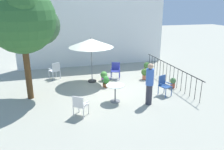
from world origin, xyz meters
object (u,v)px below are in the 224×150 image
patio_chair_2 (80,104)px  potted_plant_2 (104,76)px  potted_plant_3 (173,82)px  potted_plant_4 (147,66)px  patio_umbrella_0 (91,43)px  standing_person (150,83)px  cafe_table_0 (115,90)px  patio_chair_3 (164,84)px  potted_plant_1 (145,73)px  patio_chair_0 (55,69)px  potted_plant_0 (106,81)px  patio_chair_1 (116,69)px  shade_tree (23,19)px

patio_chair_2 → potted_plant_2: 4.12m
potted_plant_3 → potted_plant_4: bearing=91.3°
patio_umbrella_0 → patio_chair_2: 4.19m
patio_chair_2 → standing_person: 2.96m
cafe_table_0 → potted_plant_2: 2.79m
patio_chair_3 → potted_plant_3: bearing=38.2°
potted_plant_1 → potted_plant_2: bearing=170.2°
patio_chair_3 → standing_person: size_ratio=0.52×
patio_chair_0 → potted_plant_4: bearing=0.4°
potted_plant_1 → patio_chair_0: bearing=163.8°
potted_plant_3 → potted_plant_4: (-0.07, 3.01, 0.01)m
potted_plant_2 → potted_plant_0: bearing=-98.5°
potted_plant_2 → potted_plant_3: potted_plant_2 is taller
cafe_table_0 → standing_person: size_ratio=0.44×
patio_chair_1 → potted_plant_2: patio_chair_1 is taller
standing_person → shade_tree: bearing=157.2°
shade_tree → patio_chair_1: 5.50m
patio_chair_0 → potted_plant_4: size_ratio=1.66×
patio_chair_2 → potted_plant_4: 6.76m
cafe_table_0 → patio_chair_1: size_ratio=0.87×
patio_umbrella_0 → patio_chair_1: bearing=9.1°
shade_tree → patio_umbrella_0: shade_tree is taller
patio_chair_0 → potted_plant_1: (4.79, -1.40, -0.20)m
patio_chair_0 → potted_plant_3: 6.37m
shade_tree → potted_plant_3: shade_tree is taller
patio_umbrella_0 → potted_plant_3: bearing=-27.6°
potted_plant_3 → shade_tree: bearing=175.1°
patio_chair_2 → shade_tree: bearing=128.7°
potted_plant_3 → potted_plant_1: bearing=117.9°
shade_tree → patio_chair_1: shade_tree is taller
patio_chair_3 → potted_plant_1: patio_chair_3 is taller
patio_chair_3 → potted_plant_2: patio_chair_3 is taller
patio_chair_3 → potted_plant_3: 1.15m
patio_chair_0 → patio_chair_3: patio_chair_0 is taller
potted_plant_0 → potted_plant_3: size_ratio=1.13×
potted_plant_3 → patio_umbrella_0: bearing=152.4°
patio_umbrella_0 → potted_plant_2: bearing=0.4°
cafe_table_0 → patio_chair_0: 4.47m
patio_umbrella_0 → potted_plant_2: 1.93m
cafe_table_0 → potted_plant_0: size_ratio=1.34×
shade_tree → cafe_table_0: size_ratio=6.16×
potted_plant_1 → patio_chair_2: bearing=-140.7°
patio_umbrella_0 → cafe_table_0: bearing=-80.1°
patio_chair_0 → potted_plant_2: patio_chair_0 is taller
patio_chair_1 → potted_plant_3: (2.35, -2.18, -0.24)m
shade_tree → patio_chair_2: shade_tree is taller
potted_plant_1 → cafe_table_0: bearing=-135.3°
patio_chair_0 → potted_plant_0: bearing=-39.3°
potted_plant_2 → standing_person: size_ratio=0.30×
patio_chair_1 → potted_plant_2: size_ratio=1.69×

